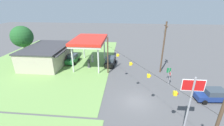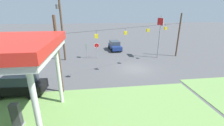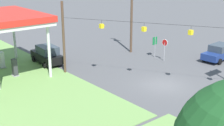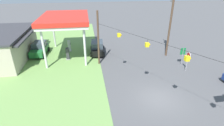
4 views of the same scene
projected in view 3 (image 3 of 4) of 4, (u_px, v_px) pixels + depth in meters
name	position (u px, v px, depth m)	size (l,w,h in m)	color
ground_plane	(164.00, 85.00, 27.83)	(160.00, 160.00, 0.00)	#4C4C4F
gas_station_canopy	(3.00, 19.00, 29.64)	(9.45, 6.40, 5.89)	silver
fuel_pump_near	(15.00, 68.00, 29.84)	(0.71, 0.56, 1.72)	gray
fuel_pump_far	(2.00, 60.00, 32.21)	(0.71, 0.56, 1.72)	gray
car_at_pumps_front	(47.00, 55.00, 33.57)	(4.72, 2.34, 2.00)	black
car_on_crossroad	(219.00, 52.00, 34.85)	(2.38, 4.68, 1.80)	navy
stop_sign_roadside	(165.00, 45.00, 34.28)	(0.80, 0.08, 2.50)	#99999E
route_sign	(155.00, 43.00, 35.69)	(0.10, 0.70, 2.40)	gray
utility_pole_main	(131.00, 8.00, 36.69)	(2.20, 0.44, 9.73)	#4C3828
signal_span_gantry	(166.00, 43.00, 26.66)	(17.37, 10.24, 7.06)	#4C3828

